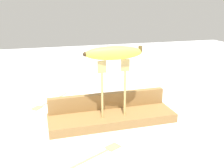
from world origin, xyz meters
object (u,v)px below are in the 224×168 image
fork_fallen_far (47,103)px  fork_fallen_near (98,154)px  banana_raised_center (114,53)px  fork_stand_center (114,83)px

fork_fallen_far → fork_fallen_near: bearing=-74.2°
fork_fallen_near → fork_fallen_far: bearing=105.8°
fork_fallen_near → fork_fallen_far: 0.40m
banana_raised_center → fork_fallen_near: size_ratio=1.00×
banana_raised_center → fork_stand_center: bearing=-3.4°
fork_stand_center → fork_fallen_far: size_ratio=1.17×
fork_stand_center → fork_fallen_far: fork_stand_center is taller
banana_raised_center → fork_fallen_near: (-0.09, -0.15, -0.22)m
banana_raised_center → fork_fallen_far: (-0.20, 0.24, -0.22)m
banana_raised_center → fork_fallen_far: 0.38m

